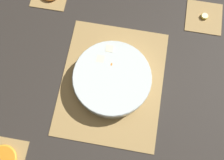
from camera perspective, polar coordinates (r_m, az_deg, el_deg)
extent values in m
plane|color=#2D2823|center=(0.94, 0.00, -0.56)|extent=(6.00, 6.00, 0.00)
cube|color=#A8844C|center=(0.94, 0.00, -0.51)|extent=(0.44, 0.36, 0.01)
cube|color=#4C381E|center=(0.90, -1.76, -10.01)|extent=(0.01, 0.35, 0.00)
cube|color=#4C381E|center=(0.91, -1.03, -6.12)|extent=(0.01, 0.35, 0.00)
cube|color=#4C381E|center=(0.93, -0.34, -2.33)|extent=(0.01, 0.35, 0.00)
cube|color=#4C381E|center=(0.94, 0.33, 1.34)|extent=(0.01, 0.35, 0.00)
cube|color=#4C381E|center=(0.96, 0.97, 4.86)|extent=(0.01, 0.35, 0.00)
cube|color=#4C381E|center=(0.99, 1.59, 8.21)|extent=(0.01, 0.35, 0.00)
cube|color=#A8844C|center=(1.10, 19.39, 12.79)|extent=(0.14, 0.14, 0.01)
cube|color=#4C381E|center=(1.08, 19.27, 10.97)|extent=(0.00, 0.14, 0.00)
cube|color=#4C381E|center=(1.09, 19.37, 12.22)|extent=(0.00, 0.14, 0.00)
cube|color=#4C381E|center=(1.11, 19.47, 13.44)|extent=(0.00, 0.14, 0.00)
cube|color=#4C381E|center=(1.12, 19.56, 14.63)|extent=(0.00, 0.14, 0.00)
cube|color=#A8844C|center=(0.96, -22.55, -15.65)|extent=(0.14, 0.14, 0.01)
cube|color=#4C381E|center=(0.96, -22.59, -15.64)|extent=(0.00, 0.14, 0.00)
cube|color=#4C381E|center=(0.96, -22.02, -13.66)|extent=(0.00, 0.14, 0.00)
cube|color=#4C381E|center=(1.10, -13.81, 16.07)|extent=(0.00, 0.14, 0.00)
cylinder|color=silver|center=(0.90, 0.00, 0.12)|extent=(0.26, 0.26, 0.06)
torus|color=silver|center=(0.88, 0.00, 0.59)|extent=(0.27, 0.27, 0.01)
cylinder|color=beige|center=(0.90, 1.08, 1.57)|extent=(0.03, 0.03, 0.01)
cylinder|color=beige|center=(0.93, 3.98, 1.46)|extent=(0.03, 0.03, 0.01)
cylinder|color=beige|center=(0.89, 3.54, -1.36)|extent=(0.03, 0.03, 0.01)
cylinder|color=beige|center=(0.87, 0.98, -3.80)|extent=(0.03, 0.03, 0.01)
cylinder|color=beige|center=(0.93, -0.71, 2.92)|extent=(0.03, 0.03, 0.01)
cylinder|color=beige|center=(0.87, -4.11, -4.10)|extent=(0.03, 0.03, 0.01)
cylinder|color=beige|center=(0.89, -0.27, 0.75)|extent=(0.03, 0.03, 0.01)
cylinder|color=beige|center=(0.86, -0.51, -5.10)|extent=(0.03, 0.03, 0.01)
cylinder|color=beige|center=(0.88, -4.93, 0.96)|extent=(0.03, 0.03, 0.01)
cylinder|color=beige|center=(0.90, -1.77, -2.56)|extent=(0.03, 0.03, 0.01)
cylinder|color=beige|center=(0.91, 0.01, -0.63)|extent=(0.03, 0.03, 0.01)
cylinder|color=beige|center=(0.92, 3.21, 5.67)|extent=(0.03, 0.03, 0.01)
cube|color=beige|center=(0.92, -3.89, -0.93)|extent=(0.03, 0.03, 0.03)
cube|color=beige|center=(0.90, 3.29, -4.32)|extent=(0.03, 0.03, 0.03)
cube|color=beige|center=(0.91, 2.37, 3.40)|extent=(0.03, 0.03, 0.03)
cube|color=beige|center=(0.92, -0.52, 6.55)|extent=(0.03, 0.03, 0.03)
cube|color=beige|center=(0.88, 5.59, -0.86)|extent=(0.02, 0.02, 0.02)
cube|color=beige|center=(0.91, -2.52, 4.34)|extent=(0.03, 0.03, 0.03)
cube|color=beige|center=(0.91, 6.28, -1.37)|extent=(0.03, 0.03, 0.03)
cube|color=beige|center=(0.91, 5.72, -3.65)|extent=(0.03, 0.03, 0.03)
cube|color=beige|center=(0.95, 0.70, 5.94)|extent=(0.03, 0.03, 0.03)
cube|color=beige|center=(0.91, -3.89, 1.30)|extent=(0.03, 0.03, 0.03)
ellipsoid|color=orange|center=(0.89, -0.13, 3.27)|extent=(0.03, 0.02, 0.01)
ellipsoid|color=orange|center=(0.90, 4.35, 3.86)|extent=(0.03, 0.02, 0.01)
ellipsoid|color=orange|center=(0.88, 0.30, -1.38)|extent=(0.03, 0.02, 0.01)
ellipsoid|color=orange|center=(0.92, 5.66, 1.69)|extent=(0.03, 0.02, 0.01)
ellipsoid|color=orange|center=(0.91, -5.42, -3.89)|extent=(0.03, 0.02, 0.02)
ellipsoid|color=orange|center=(0.89, -1.27, -3.89)|extent=(0.03, 0.02, 0.01)
cylinder|color=orange|center=(0.96, -22.73, -15.63)|extent=(0.08, 0.08, 0.01)
torus|color=#F4A82D|center=(0.96, -22.73, -15.63)|extent=(0.09, 0.09, 0.01)
cylinder|color=beige|center=(1.09, 19.51, 12.98)|extent=(0.02, 0.02, 0.01)
torus|color=yellow|center=(1.09, 19.51, 12.98)|extent=(0.03, 0.03, 0.01)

